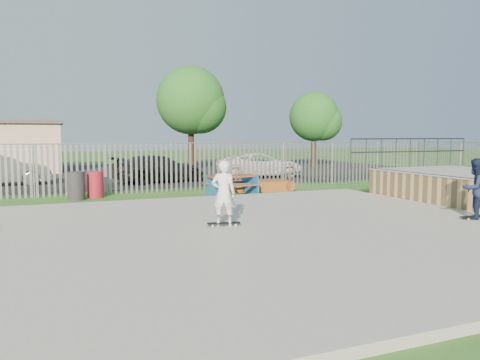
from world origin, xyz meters
name	(u,v)px	position (x,y,z in m)	size (l,w,h in m)	color
ground	(223,238)	(0.00, 0.00, 0.00)	(120.00, 120.00, 0.00)	#275D1F
concrete_slab	(223,234)	(0.00, 0.00, 0.07)	(15.00, 12.00, 0.15)	#989893
fence	(204,176)	(1.00, 4.59, 1.00)	(26.04, 16.02, 2.00)	gray
picnic_table	(232,185)	(2.86, 6.86, 0.40)	(1.92, 1.61, 0.78)	brown
funbox	(262,186)	(4.56, 7.76, 0.21)	(2.22, 1.27, 0.43)	brown
trash_bin_red	(95,185)	(-2.10, 8.21, 0.49)	(0.59, 0.59, 0.98)	maroon
trash_bin_grey	(76,186)	(-2.79, 7.81, 0.51)	(0.61, 0.61, 1.02)	#2A292C
parking_lot	(116,173)	(0.00, 19.00, 0.01)	(40.00, 18.00, 0.02)	black
car_silver	(2,170)	(-5.69, 14.06, 0.72)	(1.47, 4.22, 1.39)	#9D9DA2
car_dark	(159,169)	(1.30, 12.75, 0.68)	(1.86, 4.57, 1.33)	black
car_white	(260,165)	(7.08, 13.53, 0.68)	(2.20, 4.77, 1.32)	white
tree_mid	(191,101)	(4.78, 19.13, 4.50)	(4.33, 4.33, 6.68)	#3C2218
tree_right	(314,117)	(13.62, 18.75, 3.58)	(3.45, 3.45, 5.33)	#402919
skateboard_a	(473,217)	(6.62, -0.98, 0.19)	(0.81, 0.22, 0.08)	black
skateboard_b	(224,224)	(0.23, 0.60, 0.19)	(0.82, 0.35, 0.08)	black
skater_navy	(475,189)	(6.62, -0.98, 0.94)	(0.77, 0.60, 1.59)	#141F40
skater_white	(224,193)	(0.23, 0.60, 0.94)	(0.58, 0.38, 1.59)	white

